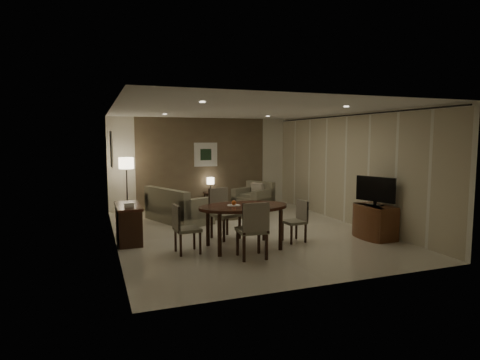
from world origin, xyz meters
name	(u,v)px	position (x,y,z in m)	size (l,w,h in m)	color
room_shell	(237,171)	(0.00, 0.40, 1.35)	(5.50, 7.00, 2.70)	beige
taupe_accent	(202,163)	(0.00, 3.48, 1.35)	(3.96, 0.03, 2.70)	brown
curtain_wall	(345,170)	(2.68, 0.00, 1.32)	(0.08, 6.70, 2.58)	beige
curtain_rod	(347,115)	(2.68, 0.00, 2.64)	(0.03, 0.03, 6.80)	black
art_back_frame	(206,155)	(0.10, 3.46, 1.60)	(0.72, 0.03, 0.72)	silver
art_back_canvas	(206,155)	(0.10, 3.44, 1.60)	(0.34, 0.01, 0.34)	black
art_left_frame	(111,149)	(-2.72, 1.20, 1.85)	(0.03, 0.60, 0.80)	silver
art_left_canvas	(112,149)	(-2.71, 1.20, 1.85)	(0.01, 0.46, 0.64)	gray
downlight_nl	(202,102)	(-1.40, -1.80, 2.69)	(0.10, 0.10, 0.01)	white
downlight_nr	(346,107)	(1.40, -1.80, 2.69)	(0.10, 0.10, 0.01)	white
downlight_fl	(165,114)	(-1.40, 1.80, 2.69)	(0.10, 0.10, 0.01)	white
downlight_fr	(268,116)	(1.40, 1.80, 2.69)	(0.10, 0.10, 0.01)	white
console_desk	(128,223)	(-2.49, 0.00, 0.38)	(0.48, 1.20, 0.75)	#3F1F14
telephone	(129,205)	(-2.49, -0.30, 0.80)	(0.20, 0.14, 0.09)	white
tv_cabinet	(375,222)	(2.40, -1.50, 0.35)	(0.48, 0.90, 0.70)	brown
flat_tv	(375,190)	(2.38, -1.50, 1.02)	(0.06, 0.88, 0.60)	black
dining_table	(244,227)	(-0.46, -1.25, 0.41)	(1.74, 1.09, 0.82)	#3F1F14
chair_near	(252,229)	(-0.56, -1.89, 0.51)	(0.49, 0.49, 1.01)	#75705A
chair_far	(225,214)	(-0.56, -0.43, 0.52)	(0.51, 0.51, 1.05)	#75705A
chair_left	(188,229)	(-1.55, -1.21, 0.45)	(0.44, 0.44, 0.90)	#75705A
chair_right	(294,221)	(0.66, -1.17, 0.42)	(0.41, 0.41, 0.84)	#75705A
plate_a	(234,205)	(-0.64, -1.20, 0.83)	(0.26, 0.26, 0.02)	white
plate_b	(255,205)	(-0.24, -1.30, 0.83)	(0.26, 0.26, 0.02)	white
fruit_apple	(234,203)	(-0.64, -1.20, 0.88)	(0.09, 0.09, 0.09)	#C74F16
napkin	(255,204)	(-0.24, -1.30, 0.85)	(0.12, 0.08, 0.03)	white
round_rug	(224,215)	(0.18, 1.94, 0.01)	(1.36, 1.36, 0.01)	#463C27
sofa	(179,204)	(-1.12, 1.65, 0.43)	(0.91, 1.82, 0.86)	#75705A
armchair	(253,197)	(1.18, 2.29, 0.41)	(0.93, 0.88, 0.83)	#75705A
side_table	(211,200)	(0.18, 3.24, 0.23)	(0.37, 0.37, 0.47)	black
table_lamp	(211,184)	(0.18, 3.24, 0.72)	(0.22, 0.22, 0.50)	#FFEAC1
floor_lamp	(127,186)	(-2.27, 2.93, 0.79)	(0.40, 0.40, 1.57)	#FFE5B7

